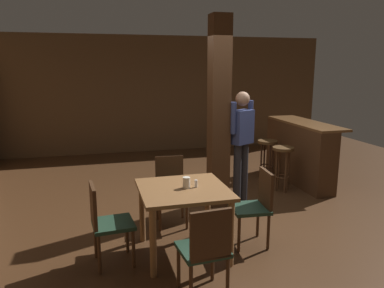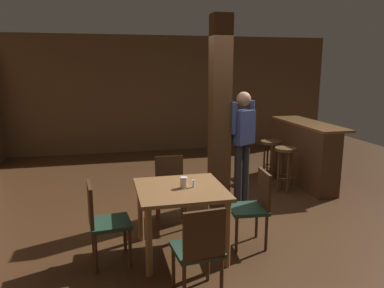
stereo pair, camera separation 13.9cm
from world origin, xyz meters
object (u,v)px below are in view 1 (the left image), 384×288
at_px(salt_shaker, 196,184).
at_px(bar_stool_near, 283,158).
at_px(chair_north, 171,187).
at_px(bar_counter, 299,152).
at_px(chair_east, 256,203).
at_px(dining_table, 183,199).
at_px(bar_stool_mid, 267,150).
at_px(chair_south, 206,247).
at_px(standing_person, 242,140).
at_px(chair_west, 106,220).
at_px(napkin_cup, 186,183).

relative_size(salt_shaker, bar_stool_near, 0.11).
relative_size(chair_north, bar_counter, 0.48).
distance_m(chair_east, bar_stool_near, 2.08).
bearing_deg(bar_counter, dining_table, -142.21).
height_order(dining_table, chair_north, chair_north).
xyz_separation_m(chair_east, bar_stool_mid, (1.31, 2.37, 0.05)).
distance_m(dining_table, chair_east, 0.88).
bearing_deg(chair_east, bar_stool_mid, 61.11).
bearing_deg(chair_south, salt_shaker, 80.09).
bearing_deg(bar_stool_near, standing_person, -157.27).
height_order(chair_south, chair_east, same).
distance_m(salt_shaker, bar_counter, 3.27).
xyz_separation_m(bar_counter, bar_stool_mid, (-0.47, 0.30, -0.00)).
height_order(bar_stool_near, bar_stool_mid, bar_stool_near).
height_order(chair_west, chair_east, same).
distance_m(dining_table, bar_counter, 3.36).
bearing_deg(standing_person, napkin_cup, -132.32).
distance_m(dining_table, bar_stool_mid, 3.22).
distance_m(chair_east, napkin_cup, 0.90).
distance_m(napkin_cup, standing_person, 1.75).
relative_size(chair_west, chair_south, 1.00).
relative_size(dining_table, bar_stool_mid, 1.31).
bearing_deg(chair_east, chair_west, -178.84).
bearing_deg(standing_person, chair_west, -147.27).
relative_size(chair_west, chair_north, 1.00).
relative_size(chair_south, standing_person, 0.52).
bearing_deg(dining_table, chair_east, -0.66).
xyz_separation_m(chair_south, chair_east, (0.88, 0.88, 0.00)).
bearing_deg(chair_east, chair_north, 134.12).
distance_m(chair_south, bar_stool_near, 3.32).
distance_m(chair_south, salt_shaker, 0.94).
bearing_deg(bar_counter, salt_shaker, -140.50).
height_order(salt_shaker, standing_person, standing_person).
height_order(chair_east, standing_person, standing_person).
relative_size(chair_north, napkin_cup, 7.24).
height_order(chair_south, bar_stool_near, chair_south).
xyz_separation_m(chair_south, bar_stool_near, (2.13, 2.55, 0.06)).
bearing_deg(chair_south, bar_stool_near, 50.15).
relative_size(chair_south, chair_north, 1.00).
distance_m(chair_west, chair_east, 1.72).
distance_m(chair_north, napkin_cup, 0.93).
relative_size(napkin_cup, standing_person, 0.07).
height_order(bar_counter, bar_stool_near, bar_counter).
relative_size(salt_shaker, bar_counter, 0.05).
xyz_separation_m(chair_west, bar_stool_near, (2.97, 1.70, 0.06)).
distance_m(chair_north, standing_person, 1.34).
bearing_deg(chair_east, standing_person, 75.48).
bearing_deg(dining_table, standing_person, 46.66).
height_order(dining_table, chair_west, chair_west).
bearing_deg(salt_shaker, chair_west, -178.21).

